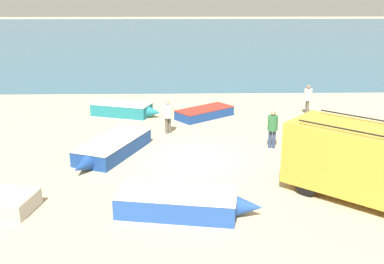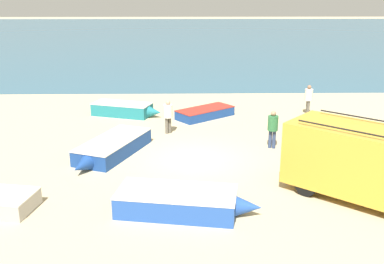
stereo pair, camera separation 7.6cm
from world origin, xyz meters
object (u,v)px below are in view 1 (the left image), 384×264
fisherman_2 (168,114)px  fishing_rowboat_1 (182,202)px  fishing_rowboat_2 (206,113)px  fishing_rowboat_4 (362,135)px  fishing_rowboat_3 (124,109)px  fishing_rowboat_0 (112,148)px  parked_van (367,162)px  fisherman_0 (308,97)px  fisherman_1 (273,126)px

fisherman_2 → fishing_rowboat_1: bearing=-27.8°
fishing_rowboat_2 → fisherman_2: (-1.96, -2.79, 0.71)m
fishing_rowboat_2 → fishing_rowboat_4: fishing_rowboat_4 is taller
fishing_rowboat_1 → fishing_rowboat_3: bearing=115.2°
fishing_rowboat_0 → fishing_rowboat_3: fishing_rowboat_3 is taller
parked_van → fisherman_2: (-6.51, 7.17, -0.33)m
fishing_rowboat_2 → fisherman_0: bearing=-32.9°
fishing_rowboat_2 → fishing_rowboat_3: bearing=136.9°
fishing_rowboat_2 → fisherman_2: size_ratio=2.20×
parked_van → fishing_rowboat_1: size_ratio=1.13×
parked_van → fisherman_0: (0.97, 10.40, -0.32)m
fishing_rowboat_1 → fishing_rowboat_3: fishing_rowboat_1 is taller
fishing_rowboat_3 → fishing_rowboat_2: bearing=12.6°
fishing_rowboat_1 → fisherman_1: (3.86, 5.75, 0.64)m
fishing_rowboat_0 → fishing_rowboat_3: 6.11m
parked_van → fisherman_0: bearing=125.8°
fishing_rowboat_0 → fishing_rowboat_3: bearing=-155.8°
fishing_rowboat_0 → fisherman_1: fisherman_1 is taller
fishing_rowboat_0 → fishing_rowboat_1: (2.88, -5.05, 0.02)m
fisherman_0 → fishing_rowboat_4: bearing=-77.5°
fisherman_1 → fisherman_2: (-4.50, 2.18, -0.02)m
parked_van → fisherman_2: size_ratio=3.17×
fishing_rowboat_3 → fisherman_0: (9.93, 0.01, 0.63)m
fishing_rowboat_0 → fisherman_1: size_ratio=2.88×
fisherman_0 → fisherman_1: size_ratio=0.98×
parked_van → fishing_rowboat_0: 9.79m
fishing_rowboat_0 → fishing_rowboat_3: size_ratio=1.21×
fisherman_2 → fishing_rowboat_2: bearing=112.5°
fishing_rowboat_2 → fisherman_0: (5.53, 0.44, 0.72)m
fishing_rowboat_0 → fishing_rowboat_3: (-0.21, 6.11, 0.02)m
fishing_rowboat_3 → fishing_rowboat_4: 12.09m
fishing_rowboat_0 → fishing_rowboat_1: bearing=51.9°
fishing_rowboat_0 → fisherman_0: size_ratio=2.92×
fisherman_0 → parked_van: bearing=-97.0°
fishing_rowboat_0 → fishing_rowboat_4: 11.00m
fishing_rowboat_4 → fisherman_1: fisherman_1 is taller
fishing_rowboat_4 → fisherman_0: 4.94m
fisherman_1 → fishing_rowboat_4: bearing=-61.3°
fishing_rowboat_0 → fishing_rowboat_2: (4.19, 5.68, -0.07)m
fishing_rowboat_1 → fisherman_1: size_ratio=2.73×
fisherman_2 → fishing_rowboat_4: bearing=47.6°
fisherman_0 → fisherman_2: 8.16m
parked_van → fishing_rowboat_2: bearing=155.7°
fishing_rowboat_1 → fishing_rowboat_2: 10.80m
fishing_rowboat_3 → fisherman_1: 8.82m
fishing_rowboat_0 → fisherman_1: 6.80m
fishing_rowboat_3 → fishing_rowboat_1: bearing=-56.3°
fishing_rowboat_4 → fisherman_0: fisherman_0 is taller
fishing_rowboat_3 → fisherman_2: bearing=-34.7°
fishing_rowboat_0 → fisherman_2: (2.23, 2.88, 0.64)m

